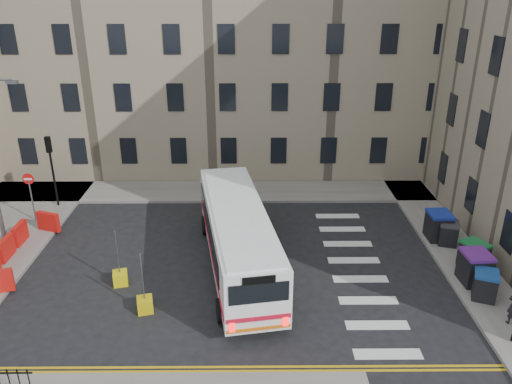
{
  "coord_description": "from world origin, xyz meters",
  "views": [
    {
      "loc": [
        -0.73,
        -19.88,
        12.07
      ],
      "look_at": [
        -0.58,
        1.59,
        3.0
      ],
      "focal_mm": 35.0,
      "sensor_mm": 36.0,
      "label": 1
    }
  ],
  "objects_px": {
    "wheelie_bin_c": "(474,255)",
    "wheelie_bin_d": "(448,233)",
    "bus": "(237,235)",
    "wheelie_bin_b": "(475,267)",
    "bollard_yellow": "(120,278)",
    "wheelie_bin_a": "(485,285)",
    "wheelie_bin_e": "(439,226)",
    "bollard_chevron": "(145,305)"
  },
  "relations": [
    {
      "from": "wheelie_bin_c",
      "to": "wheelie_bin_d",
      "type": "relative_size",
      "value": 1.14
    },
    {
      "from": "bus",
      "to": "wheelie_bin_c",
      "type": "bearing_deg",
      "value": -11.1
    },
    {
      "from": "wheelie_bin_b",
      "to": "wheelie_bin_c",
      "type": "xyz_separation_m",
      "value": [
        0.48,
        1.22,
        -0.1
      ]
    },
    {
      "from": "wheelie_bin_c",
      "to": "bollard_yellow",
      "type": "xyz_separation_m",
      "value": [
        -15.64,
        -1.07,
        -0.47
      ]
    },
    {
      "from": "bollard_yellow",
      "to": "bus",
      "type": "bearing_deg",
      "value": 15.0
    },
    {
      "from": "wheelie_bin_a",
      "to": "bollard_yellow",
      "type": "height_order",
      "value": "wheelie_bin_a"
    },
    {
      "from": "bus",
      "to": "wheelie_bin_c",
      "type": "xyz_separation_m",
      "value": [
        10.61,
        -0.28,
        -0.91
      ]
    },
    {
      "from": "wheelie_bin_b",
      "to": "wheelie_bin_d",
      "type": "height_order",
      "value": "wheelie_bin_b"
    },
    {
      "from": "wheelie_bin_b",
      "to": "wheelie_bin_d",
      "type": "distance_m",
      "value": 3.43
    },
    {
      "from": "bollard_yellow",
      "to": "wheelie_bin_b",
      "type": "bearing_deg",
      "value": -0.57
    },
    {
      "from": "wheelie_bin_b",
      "to": "bollard_yellow",
      "type": "relative_size",
      "value": 2.35
    },
    {
      "from": "wheelie_bin_e",
      "to": "bollard_chevron",
      "type": "relative_size",
      "value": 2.34
    },
    {
      "from": "bus",
      "to": "wheelie_bin_c",
      "type": "distance_m",
      "value": 10.66
    },
    {
      "from": "bus",
      "to": "bollard_yellow",
      "type": "bearing_deg",
      "value": -174.61
    },
    {
      "from": "wheelie_bin_a",
      "to": "bollard_chevron",
      "type": "bearing_deg",
      "value": -155.5
    },
    {
      "from": "bus",
      "to": "bollard_chevron",
      "type": "xyz_separation_m",
      "value": [
        -3.58,
        -3.28,
        -1.38
      ]
    },
    {
      "from": "bus",
      "to": "wheelie_bin_b",
      "type": "distance_m",
      "value": 10.28
    },
    {
      "from": "wheelie_bin_b",
      "to": "bollard_yellow",
      "type": "xyz_separation_m",
      "value": [
        -15.16,
        0.15,
        -0.56
      ]
    },
    {
      "from": "wheelie_bin_c",
      "to": "wheelie_bin_d",
      "type": "xyz_separation_m",
      "value": [
        -0.34,
        2.2,
        -0.05
      ]
    },
    {
      "from": "bus",
      "to": "bollard_chevron",
      "type": "relative_size",
      "value": 18.23
    },
    {
      "from": "wheelie_bin_b",
      "to": "wheelie_bin_c",
      "type": "relative_size",
      "value": 1.0
    },
    {
      "from": "wheelie_bin_d",
      "to": "bus",
      "type": "bearing_deg",
      "value": -152.13
    },
    {
      "from": "bollard_yellow",
      "to": "wheelie_bin_a",
      "type": "bearing_deg",
      "value": -4.84
    },
    {
      "from": "wheelie_bin_a",
      "to": "wheelie_bin_d",
      "type": "distance_m",
      "value": 4.56
    },
    {
      "from": "wheelie_bin_c",
      "to": "bollard_chevron",
      "type": "height_order",
      "value": "wheelie_bin_c"
    },
    {
      "from": "wheelie_bin_d",
      "to": "bollard_yellow",
      "type": "relative_size",
      "value": 2.06
    },
    {
      "from": "bus",
      "to": "wheelie_bin_b",
      "type": "xyz_separation_m",
      "value": [
        10.14,
        -1.5,
        -0.82
      ]
    },
    {
      "from": "wheelie_bin_c",
      "to": "wheelie_bin_a",
      "type": "bearing_deg",
      "value": -126.67
    },
    {
      "from": "wheelie_bin_e",
      "to": "wheelie_bin_b",
      "type": "bearing_deg",
      "value": -88.55
    },
    {
      "from": "bus",
      "to": "wheelie_bin_a",
      "type": "distance_m",
      "value": 10.48
    },
    {
      "from": "bus",
      "to": "bollard_yellow",
      "type": "distance_m",
      "value": 5.38
    },
    {
      "from": "bus",
      "to": "wheelie_bin_b",
      "type": "height_order",
      "value": "bus"
    },
    {
      "from": "bollard_yellow",
      "to": "bollard_chevron",
      "type": "xyz_separation_m",
      "value": [
        1.45,
        -1.93,
        0.0
      ]
    },
    {
      "from": "bus",
      "to": "bollard_yellow",
      "type": "relative_size",
      "value": 18.23
    },
    {
      "from": "wheelie_bin_d",
      "to": "wheelie_bin_c",
      "type": "bearing_deg",
      "value": -64.02
    },
    {
      "from": "wheelie_bin_d",
      "to": "wheelie_bin_e",
      "type": "xyz_separation_m",
      "value": [
        -0.32,
        0.53,
        0.14
      ]
    },
    {
      "from": "wheelie_bin_c",
      "to": "wheelie_bin_e",
      "type": "distance_m",
      "value": 2.81
    },
    {
      "from": "wheelie_bin_b",
      "to": "wheelie_bin_e",
      "type": "bearing_deg",
      "value": 89.71
    },
    {
      "from": "bus",
      "to": "wheelie_bin_c",
      "type": "height_order",
      "value": "bus"
    },
    {
      "from": "wheelie_bin_b",
      "to": "bus",
      "type": "bearing_deg",
      "value": 168.7
    },
    {
      "from": "wheelie_bin_c",
      "to": "bollard_chevron",
      "type": "bearing_deg",
      "value": 167.49
    },
    {
      "from": "wheelie_bin_b",
      "to": "bollard_chevron",
      "type": "bearing_deg",
      "value": -175.5
    }
  ]
}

